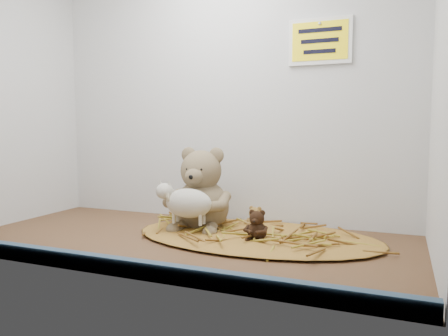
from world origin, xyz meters
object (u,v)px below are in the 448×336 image
at_px(toy_lamb, 189,203).
at_px(mini_teddy_tan, 255,217).
at_px(mini_teddy_brown, 257,224).
at_px(main_teddy, 202,189).

relative_size(toy_lamb, mini_teddy_tan, 2.55).
bearing_deg(toy_lamb, mini_teddy_brown, -1.15).
xyz_separation_m(toy_lamb, mini_teddy_tan, (0.16, 0.09, -0.04)).
bearing_deg(mini_teddy_tan, main_teddy, -171.50).
bearing_deg(mini_teddy_tan, toy_lamb, -143.81).
height_order(main_teddy, toy_lamb, main_teddy).
bearing_deg(main_teddy, mini_teddy_brown, -28.20).
bearing_deg(mini_teddy_brown, mini_teddy_tan, 109.24).
height_order(toy_lamb, mini_teddy_brown, toy_lamb).
height_order(mini_teddy_tan, mini_teddy_brown, mini_teddy_brown).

